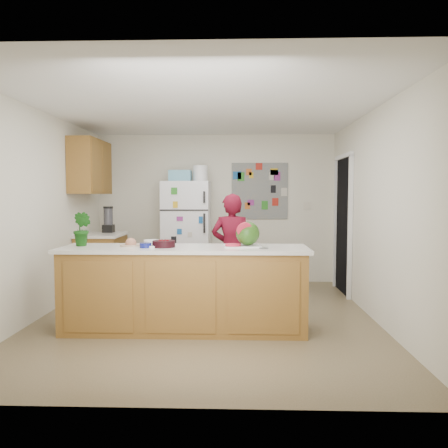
{
  "coord_description": "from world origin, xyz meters",
  "views": [
    {
      "loc": [
        0.38,
        -5.18,
        1.48
      ],
      "look_at": [
        0.21,
        0.2,
        1.12
      ],
      "focal_mm": 35.0,
      "sensor_mm": 36.0,
      "label": 1
    }
  ],
  "objects_px": {
    "person": "(232,250)",
    "cherry_bowl": "(164,244)",
    "refrigerator": "(187,234)",
    "watermelon": "(248,233)"
  },
  "relations": [
    {
      "from": "refrigerator",
      "to": "person",
      "type": "relative_size",
      "value": 1.13
    },
    {
      "from": "refrigerator",
      "to": "cherry_bowl",
      "type": "relative_size",
      "value": 6.92
    },
    {
      "from": "refrigerator",
      "to": "cherry_bowl",
      "type": "distance_m",
      "value": 2.4
    },
    {
      "from": "cherry_bowl",
      "to": "watermelon",
      "type": "bearing_deg",
      "value": 6.27
    },
    {
      "from": "person",
      "to": "cherry_bowl",
      "type": "height_order",
      "value": "person"
    },
    {
      "from": "person",
      "to": "cherry_bowl",
      "type": "bearing_deg",
      "value": 64.43
    },
    {
      "from": "person",
      "to": "watermelon",
      "type": "bearing_deg",
      "value": 107.81
    },
    {
      "from": "person",
      "to": "watermelon",
      "type": "relative_size",
      "value": 5.8
    },
    {
      "from": "person",
      "to": "cherry_bowl",
      "type": "xyz_separation_m",
      "value": [
        -0.72,
        -1.11,
        0.2
      ]
    },
    {
      "from": "refrigerator",
      "to": "person",
      "type": "bearing_deg",
      "value": -59.7
    }
  ]
}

